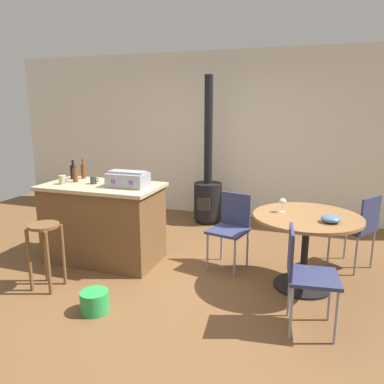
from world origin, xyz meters
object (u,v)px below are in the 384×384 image
object	(u,v)px
toolbox	(128,179)
serving_bowl	(331,219)
dining_table	(306,233)
bottle_1	(73,172)
folding_chair_left	(231,225)
cup_1	(63,180)
cup_0	(94,180)
wooden_stool	(45,243)
wine_glass	(283,202)
folding_chair_far	(359,226)
bottle_0	(75,175)
bottle_2	(83,171)
plastic_bucket	(95,302)
kitchen_island	(104,222)
wood_stove	(208,189)
folding_chair_near	(305,271)

from	to	relation	value
toolbox	serving_bowl	distance (m)	2.19
dining_table	bottle_1	bearing A→B (deg)	176.57
folding_chair_left	toolbox	world-z (taller)	toolbox
toolbox	cup_1	bearing A→B (deg)	-171.95
toolbox	cup_0	xyz separation A→B (m)	(-0.46, 0.01, -0.04)
wooden_stool	wine_glass	xyz separation A→B (m)	(2.23, 0.90, 0.39)
dining_table	cup_1	size ratio (longest dim) A/B	9.05
folding_chair_far	bottle_0	bearing A→B (deg)	-168.74
bottle_2	wooden_stool	bearing A→B (deg)	-76.43
serving_bowl	bottle_2	bearing A→B (deg)	172.20
bottle_0	serving_bowl	bearing A→B (deg)	-3.40
toolbox	cup_1	xyz separation A→B (m)	(-0.80, -0.11, -0.03)
dining_table	wine_glass	xyz separation A→B (m)	(-0.25, 0.05, 0.28)
folding_chair_far	wine_glass	size ratio (longest dim) A/B	6.05
toolbox	bottle_2	distance (m)	0.82
folding_chair_far	bottle_2	size ratio (longest dim) A/B	3.50
bottle_0	plastic_bucket	distance (m)	1.72
wooden_stool	folding_chair_far	bearing A→B (deg)	26.47
folding_chair_far	toolbox	size ratio (longest dim) A/B	1.96
bottle_2	wine_glass	distance (m)	2.51
wine_glass	serving_bowl	xyz separation A→B (m)	(0.46, -0.22, -0.07)
bottle_0	bottle_2	size ratio (longest dim) A/B	0.92
cup_0	wine_glass	xyz separation A→B (m)	(2.18, 0.07, -0.10)
folding_chair_left	bottle_0	world-z (taller)	bottle_0
cup_1	serving_bowl	distance (m)	2.98
bottle_1	wine_glass	distance (m)	2.60
bottle_0	wine_glass	xyz separation A→B (m)	(2.45, 0.04, -0.15)
kitchen_island	toolbox	xyz separation A→B (m)	(0.35, -0.00, 0.55)
plastic_bucket	folding_chair_left	bearing A→B (deg)	55.83
wood_stove	bottle_0	bearing A→B (deg)	-122.12
wood_stove	plastic_bucket	distance (m)	2.97
dining_table	bottle_2	size ratio (longest dim) A/B	4.30
wine_glass	folding_chair_left	bearing A→B (deg)	159.18
dining_table	wine_glass	world-z (taller)	wine_glass
toolbox	plastic_bucket	size ratio (longest dim) A/B	1.71
wooden_stool	dining_table	bearing A→B (deg)	19.03
cup_1	bottle_2	bearing A→B (deg)	86.53
toolbox	folding_chair_near	bearing A→B (deg)	-20.48
cup_1	wine_glass	world-z (taller)	cup_1
bottle_1	cup_0	size ratio (longest dim) A/B	2.17
wooden_stool	dining_table	world-z (taller)	dining_table
wooden_stool	wood_stove	xyz separation A→B (m)	(0.92, 2.67, 0.06)
folding_chair_near	folding_chair_far	size ratio (longest dim) A/B	1.00
toolbox	cup_1	world-z (taller)	toolbox
folding_chair_near	bottle_1	xyz separation A→B (m)	(-2.86, 0.95, 0.51)
kitchen_island	toolbox	bearing A→B (deg)	-0.59
dining_table	bottle_2	xyz separation A→B (m)	(-2.74, 0.24, 0.44)
plastic_bucket	cup_0	bearing A→B (deg)	121.31
wood_stove	serving_bowl	bearing A→B (deg)	-48.28
bottle_1	bottle_2	world-z (taller)	bottle_2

